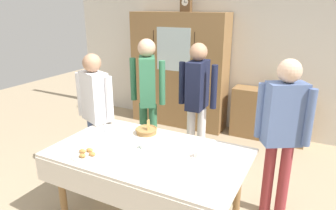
% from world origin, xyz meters
% --- Properties ---
extents(ground_plane, '(12.00, 12.00, 0.00)m').
position_xyz_m(ground_plane, '(0.00, 0.00, 0.00)').
color(ground_plane, tan).
rests_on(ground_plane, ground).
extents(back_wall, '(6.40, 0.10, 2.70)m').
position_xyz_m(back_wall, '(0.00, 2.65, 1.35)').
color(back_wall, silver).
rests_on(back_wall, ground).
extents(dining_table, '(1.85, 1.09, 0.77)m').
position_xyz_m(dining_table, '(0.00, -0.24, 0.68)').
color(dining_table, olive).
rests_on(dining_table, ground).
extents(wall_cabinet, '(1.71, 0.46, 1.99)m').
position_xyz_m(wall_cabinet, '(-0.90, 2.35, 1.00)').
color(wall_cabinet, olive).
rests_on(wall_cabinet, ground).
extents(mantel_clock, '(0.18, 0.11, 0.24)m').
position_xyz_m(mantel_clock, '(-0.78, 2.35, 2.11)').
color(mantel_clock, brown).
rests_on(mantel_clock, wall_cabinet).
extents(bookshelf_low, '(1.17, 0.35, 0.82)m').
position_xyz_m(bookshelf_low, '(0.69, 2.41, 0.41)').
color(bookshelf_low, olive).
rests_on(bookshelf_low, ground).
extents(book_stack, '(0.18, 0.22, 0.12)m').
position_xyz_m(book_stack, '(0.69, 2.41, 0.88)').
color(book_stack, '#664C7A').
rests_on(book_stack, bookshelf_low).
extents(tea_cup_far_right, '(0.13, 0.13, 0.06)m').
position_xyz_m(tea_cup_far_right, '(-0.64, 0.00, 0.80)').
color(tea_cup_far_right, white).
rests_on(tea_cup_far_right, dining_table).
extents(tea_cup_back_edge, '(0.13, 0.13, 0.06)m').
position_xyz_m(tea_cup_back_edge, '(0.46, -0.09, 0.80)').
color(tea_cup_back_edge, white).
rests_on(tea_cup_back_edge, dining_table).
extents(tea_cup_front_edge, '(0.13, 0.13, 0.06)m').
position_xyz_m(tea_cup_front_edge, '(-0.07, -0.17, 0.80)').
color(tea_cup_front_edge, silver).
rests_on(tea_cup_front_edge, dining_table).
extents(bread_basket, '(0.24, 0.24, 0.16)m').
position_xyz_m(bread_basket, '(-0.24, 0.16, 0.81)').
color(bread_basket, '#9E7542').
rests_on(bread_basket, dining_table).
extents(pastry_plate, '(0.28, 0.28, 0.05)m').
position_xyz_m(pastry_plate, '(-0.47, -0.54, 0.79)').
color(pastry_plate, white).
rests_on(pastry_plate, dining_table).
extents(spoon_front_edge, '(0.12, 0.02, 0.01)m').
position_xyz_m(spoon_front_edge, '(-0.70, -0.27, 0.78)').
color(spoon_front_edge, silver).
rests_on(spoon_front_edge, dining_table).
extents(spoon_near_right, '(0.12, 0.02, 0.01)m').
position_xyz_m(spoon_near_right, '(0.71, -0.09, 0.78)').
color(spoon_near_right, silver).
rests_on(spoon_near_right, dining_table).
extents(person_behind_table_right, '(0.52, 0.36, 1.65)m').
position_xyz_m(person_behind_table_right, '(1.10, 0.47, 1.01)').
color(person_behind_table_right, '#933338').
rests_on(person_behind_table_right, ground).
extents(person_near_right_end, '(0.52, 0.41, 1.71)m').
position_xyz_m(person_near_right_end, '(-0.65, 0.86, 1.04)').
color(person_near_right_end, '#33704C').
rests_on(person_near_right_end, ground).
extents(person_beside_shelf, '(0.52, 0.36, 1.67)m').
position_xyz_m(person_beside_shelf, '(-0.02, 1.07, 1.02)').
color(person_beside_shelf, silver).
rests_on(person_beside_shelf, ground).
extents(person_behind_table_left, '(0.52, 0.32, 1.59)m').
position_xyz_m(person_behind_table_left, '(-0.98, 0.20, 0.96)').
color(person_behind_table_left, slate).
rests_on(person_behind_table_left, ground).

